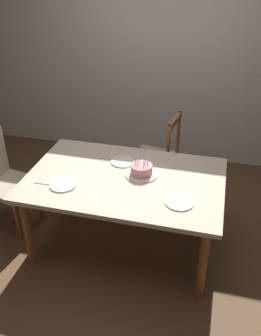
% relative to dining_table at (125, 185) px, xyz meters
% --- Properties ---
extents(ground, '(6.40, 6.40, 0.00)m').
position_rel_dining_table_xyz_m(ground, '(0.00, 0.00, -0.65)').
color(ground, brown).
extents(back_wall, '(6.40, 0.10, 2.60)m').
position_rel_dining_table_xyz_m(back_wall, '(0.00, 1.85, 0.65)').
color(back_wall, beige).
rests_on(back_wall, ground).
extents(dining_table, '(1.65, 1.08, 0.73)m').
position_rel_dining_table_xyz_m(dining_table, '(0.00, 0.00, 0.00)').
color(dining_table, beige).
rests_on(dining_table, ground).
extents(birthday_cake, '(0.28, 0.28, 0.16)m').
position_rel_dining_table_xyz_m(birthday_cake, '(0.13, 0.08, 0.12)').
color(birthday_cake, silver).
rests_on(birthday_cake, dining_table).
extents(plate_near_celebrant, '(0.22, 0.22, 0.01)m').
position_rel_dining_table_xyz_m(plate_near_celebrant, '(-0.45, -0.24, 0.08)').
color(plate_near_celebrant, white).
rests_on(plate_near_celebrant, dining_table).
extents(plate_far_side, '(0.22, 0.22, 0.01)m').
position_rel_dining_table_xyz_m(plate_far_side, '(-0.08, 0.24, 0.08)').
color(plate_far_side, white).
rests_on(plate_far_side, dining_table).
extents(plate_near_guest, '(0.22, 0.22, 0.01)m').
position_rel_dining_table_xyz_m(plate_near_guest, '(0.50, -0.24, 0.08)').
color(plate_near_guest, white).
rests_on(plate_near_guest, dining_table).
extents(fork_near_celebrant, '(0.18, 0.02, 0.01)m').
position_rel_dining_table_xyz_m(fork_near_celebrant, '(-0.61, -0.26, 0.08)').
color(fork_near_celebrant, silver).
rests_on(fork_near_celebrant, dining_table).
extents(fork_far_side, '(0.18, 0.02, 0.01)m').
position_rel_dining_table_xyz_m(fork_far_side, '(-0.24, 0.26, 0.08)').
color(fork_far_side, silver).
rests_on(fork_far_side, dining_table).
extents(chair_spindle_back, '(0.50, 0.50, 0.95)m').
position_rel_dining_table_xyz_m(chair_spindle_back, '(0.12, 0.86, -0.19)').
color(chair_spindle_back, tan).
rests_on(chair_spindle_back, ground).
extents(chair_upholstered, '(0.51, 0.51, 0.95)m').
position_rel_dining_table_xyz_m(chair_upholstered, '(-1.21, 0.02, -0.12)').
color(chair_upholstered, tan).
rests_on(chair_upholstered, ground).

